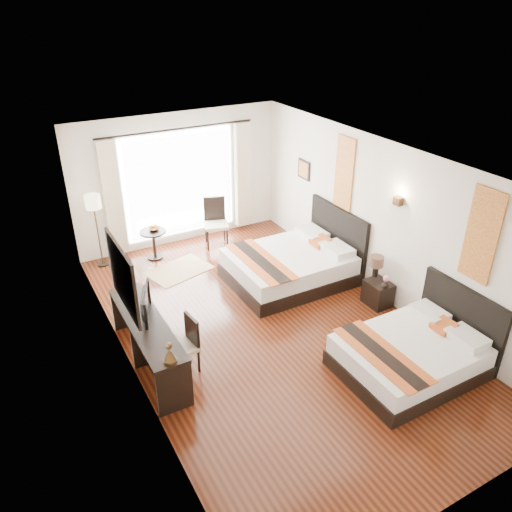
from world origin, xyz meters
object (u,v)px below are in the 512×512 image
console_desk (148,343)px  television (142,304)px  vase (386,282)px  side_table (154,244)px  desk_chair (184,355)px  fruit_bowl (154,229)px  nightstand (378,293)px  window_chair (216,232)px  table_lamp (376,263)px  bed_near (414,353)px  bed_far (293,264)px  floor_lamp (94,207)px

console_desk → television: size_ratio=3.06×
vase → side_table: bearing=126.9°
desk_chair → fruit_bowl: 3.66m
nightstand → console_desk: console_desk is taller
television → window_chair: 3.91m
table_lamp → vase: 0.38m
desk_chair → nightstand: bearing=173.2°
nightstand → console_desk: 4.03m
bed_near → console_desk: (-3.30, 1.97, 0.09)m
bed_near → window_chair: bed_near is taller
bed_far → table_lamp: 1.62m
bed_far → floor_lamp: 3.96m
window_chair → side_table: bearing=-75.5°
television → fruit_bowl: (1.17, 3.03, -0.32)m
side_table → television: bearing=-110.7°
bed_far → television: bearing=-164.3°
bed_near → bed_far: bed_far is taller
bed_near → console_desk: bearing=149.1°
table_lamp → console_desk: 4.05m
bed_near → floor_lamp: 6.31m
floor_lamp → vase: bearing=-45.9°
fruit_bowl → vase: bearing=-53.6°
nightstand → table_lamp: bearing=86.2°
bed_far → fruit_bowl: size_ratio=10.07×
bed_near → table_lamp: size_ratio=5.16×
nightstand → side_table: side_table is taller
bed_near → vase: size_ratio=15.65×
vase → side_table: size_ratio=0.21×
table_lamp → desk_chair: (-3.62, -0.10, -0.50)m
bed_near → television: 3.97m
bed_near → bed_far: size_ratio=0.88×
bed_near → table_lamp: 1.91m
bed_near → side_table: bed_near is taller
table_lamp → desk_chair: 3.66m
table_lamp → window_chair: 3.70m
floor_lamp → fruit_bowl: size_ratio=6.72×
bed_near → fruit_bowl: size_ratio=8.90×
floor_lamp → side_table: (1.03, -0.22, -0.96)m
bed_near → vase: bearing=64.0°
bed_far → television: 3.34m
desk_chair → fruit_bowl: bearing=-108.8°
desk_chair → fruit_bowl: size_ratio=3.85×
desk_chair → floor_lamp: (-0.27, 3.75, 1.00)m
console_desk → window_chair: size_ratio=2.11×
vase → console_desk: (-3.98, 0.58, -0.19)m
bed_near → fruit_bowl: bearing=112.2°
fruit_bowl → desk_chair: bearing=-102.6°
vase → window_chair: (-1.45, 3.67, -0.25)m
bed_far → desk_chair: 3.11m
bed_far → nightstand: bearing=-60.0°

